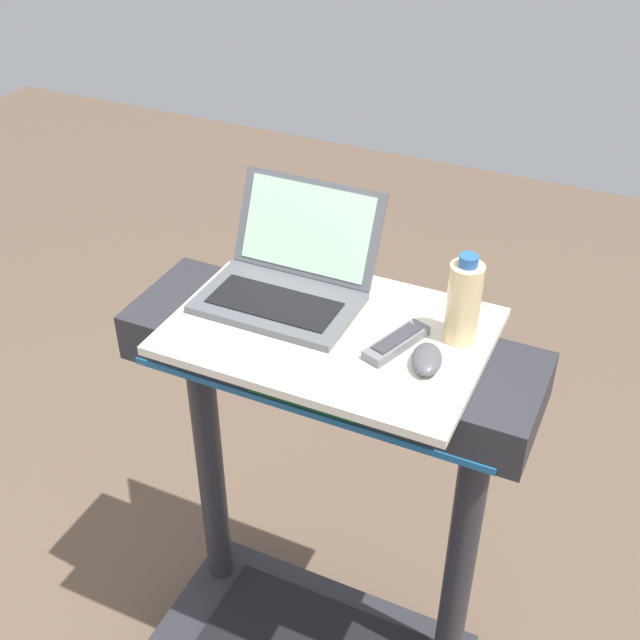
# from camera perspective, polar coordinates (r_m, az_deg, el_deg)

# --- Properties ---
(desk_board) EXTENTS (0.65, 0.45, 0.02)m
(desk_board) POSITION_cam_1_polar(r_m,az_deg,el_deg) (1.71, 0.71, -0.77)
(desk_board) COLOR beige
(desk_board) RESTS_ON treadmill_base
(laptop) EXTENTS (0.34, 0.31, 0.22)m
(laptop) POSITION_cam_1_polar(r_m,az_deg,el_deg) (1.78, -2.26, 2.97)
(laptop) COLOR #515459
(laptop) RESTS_ON desk_board
(computer_mouse) EXTENTS (0.08, 0.11, 0.03)m
(computer_mouse) POSITION_cam_1_polar(r_m,az_deg,el_deg) (1.60, 7.45, -2.71)
(computer_mouse) COLOR #4C4C51
(computer_mouse) RESTS_ON desk_board
(water_bottle) EXTENTS (0.07, 0.07, 0.20)m
(water_bottle) POSITION_cam_1_polar(r_m,az_deg,el_deg) (1.64, 9.98, 1.27)
(water_bottle) COLOR beige
(water_bottle) RESTS_ON desk_board
(tv_remote) EXTENTS (0.10, 0.17, 0.02)m
(tv_remote) POSITION_cam_1_polar(r_m,az_deg,el_deg) (1.65, 5.34, -1.56)
(tv_remote) COLOR slate
(tv_remote) RESTS_ON desk_board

